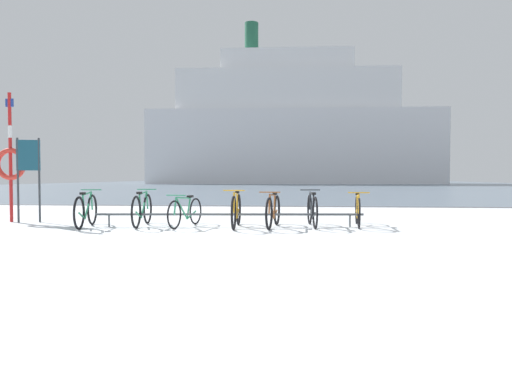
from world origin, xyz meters
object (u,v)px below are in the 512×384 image
(bicycle_4, at_px, (273,211))
(rescue_post, at_px, (11,161))
(bicycle_1, at_px, (142,210))
(bicycle_0, at_px, (86,210))
(ferry_ship, at_px, (291,130))
(bicycle_2, at_px, (185,212))
(bicycle_3, at_px, (236,210))
(info_sign, at_px, (28,165))
(bicycle_5, at_px, (312,210))
(bicycle_6, at_px, (358,210))

(bicycle_4, distance_m, rescue_post, 6.69)
(bicycle_1, bearing_deg, bicycle_0, -164.09)
(rescue_post, distance_m, ferry_ship, 64.28)
(bicycle_0, bearing_deg, rescue_post, 157.87)
(bicycle_2, distance_m, bicycle_3, 1.16)
(info_sign, height_order, ferry_ship, ferry_ship)
(info_sign, bearing_deg, bicycle_5, -2.75)
(bicycle_4, bearing_deg, ferry_ship, 90.27)
(bicycle_3, height_order, bicycle_6, bicycle_3)
(ferry_ship, bearing_deg, bicycle_1, -92.40)
(bicycle_2, relative_size, rescue_post, 0.52)
(bicycle_5, height_order, info_sign, info_sign)
(rescue_post, bearing_deg, bicycle_5, -3.13)
(bicycle_2, relative_size, bicycle_6, 0.94)
(bicycle_0, height_order, ferry_ship, ferry_ship)
(bicycle_0, xyz_separation_m, bicycle_6, (6.07, 0.73, -0.02))
(bicycle_3, xyz_separation_m, bicycle_4, (0.82, 0.09, -0.02))
(bicycle_0, xyz_separation_m, rescue_post, (-2.40, 0.98, 1.13))
(bicycle_5, height_order, ferry_ship, ferry_ship)
(bicycle_5, distance_m, bicycle_6, 1.05)
(bicycle_5, relative_size, bicycle_6, 0.97)
(bicycle_1, bearing_deg, info_sign, 169.49)
(bicycle_5, xyz_separation_m, info_sign, (-6.93, 0.33, 1.04))
(bicycle_3, distance_m, bicycle_5, 1.72)
(bicycle_2, height_order, bicycle_4, bicycle_4)
(bicycle_6, bearing_deg, bicycle_2, -173.54)
(ferry_ship, bearing_deg, bicycle_5, -88.95)
(bicycle_1, relative_size, bicycle_3, 0.98)
(bicycle_1, distance_m, bicycle_4, 2.99)
(bicycle_0, height_order, rescue_post, rescue_post)
(bicycle_0, distance_m, bicycle_6, 6.11)
(rescue_post, bearing_deg, bicycle_0, -22.13)
(bicycle_4, xyz_separation_m, ferry_ship, (-0.30, 64.21, 8.36))
(bicycle_1, relative_size, rescue_post, 0.54)
(bicycle_2, relative_size, ferry_ship, 0.04)
(bicycle_6, height_order, rescue_post, rescue_post)
(bicycle_1, bearing_deg, bicycle_3, -2.65)
(bicycle_3, xyz_separation_m, ferry_ship, (0.51, 64.31, 8.34))
(bicycle_0, bearing_deg, bicycle_1, 15.91)
(ferry_ship, bearing_deg, info_sign, -95.16)
(bicycle_6, bearing_deg, ferry_ship, 91.98)
(bicycle_3, bearing_deg, ferry_ship, 89.54)
(bicycle_0, bearing_deg, bicycle_4, 4.47)
(bicycle_1, height_order, ferry_ship, ferry_ship)
(bicycle_2, height_order, ferry_ship, ferry_ship)
(info_sign, bearing_deg, bicycle_3, -7.27)
(info_sign, bearing_deg, bicycle_6, -1.22)
(bicycle_2, bearing_deg, bicycle_1, 177.65)
(bicycle_2, xyz_separation_m, rescue_post, (-4.59, 0.68, 1.17))
(bicycle_1, xyz_separation_m, rescue_post, (-3.57, 0.64, 1.13))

